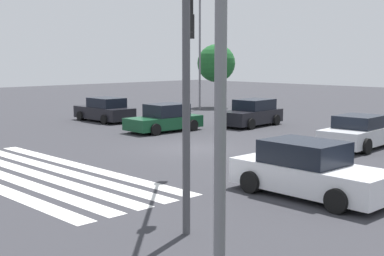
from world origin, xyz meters
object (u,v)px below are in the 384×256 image
at_px(car_0, 309,171).
at_px(street_light_pole_b, 200,42).
at_px(car_3, 252,113).
at_px(car_2, 165,119).
at_px(car_4, 360,133).
at_px(traffic_signal_mast, 188,49).
at_px(tree_corner_a, 216,63).
at_px(car_5, 105,110).
at_px(street_light_pole_a, 221,20).

relative_size(car_0, street_light_pole_b, 0.54).
bearing_deg(car_0, car_3, 136.32).
bearing_deg(car_2, street_light_pole_b, -141.98).
xyz_separation_m(car_0, car_2, (-13.72, 6.38, -0.05)).
bearing_deg(car_0, car_4, 110.94).
xyz_separation_m(car_0, car_3, (-11.86, 11.80, -0.01)).
relative_size(car_2, car_3, 0.99).
relative_size(car_0, car_3, 1.09).
height_order(traffic_signal_mast, car_2, traffic_signal_mast).
bearing_deg(car_4, car_0, -163.16).
height_order(car_0, tree_corner_a, tree_corner_a).
bearing_deg(street_light_pole_b, traffic_signal_mast, -45.83).
height_order(car_3, car_5, car_3).
bearing_deg(car_4, car_2, 101.61).
xyz_separation_m(traffic_signal_mast, car_5, (-18.33, 10.10, -3.62)).
xyz_separation_m(traffic_signal_mast, street_light_pole_b, (-19.50, 20.07, 1.00)).
bearing_deg(car_5, street_light_pole_a, 148.71).
bearing_deg(tree_corner_a, car_5, -81.90).
height_order(street_light_pole_a, tree_corner_a, street_light_pole_a).
xyz_separation_m(car_0, car_5, (-20.07, 6.77, -0.05)).
relative_size(street_light_pole_a, street_light_pole_b, 0.84).
height_order(traffic_signal_mast, street_light_pole_a, street_light_pole_a).
bearing_deg(car_5, traffic_signal_mast, 151.90).
height_order(car_4, street_light_pole_b, street_light_pole_b).
height_order(traffic_signal_mast, car_5, traffic_signal_mast).
height_order(car_0, car_2, car_0).
bearing_deg(car_3, traffic_signal_mast, 29.46).
xyz_separation_m(car_0, street_light_pole_a, (4.05, -8.33, 3.82)).
bearing_deg(car_4, street_light_pole_a, -160.15).
distance_m(car_0, car_2, 15.13).
bearing_deg(car_5, street_light_pole_b, -82.58).
bearing_deg(car_3, car_5, -62.83).
distance_m(traffic_signal_mast, car_5, 21.24).
bearing_deg(car_5, tree_corner_a, -81.14).
distance_m(car_2, street_light_pole_a, 23.39).
relative_size(car_2, street_light_pole_b, 0.49).
relative_size(car_4, car_5, 1.03).
relative_size(traffic_signal_mast, car_0, 1.22).
bearing_deg(car_0, car_2, 156.22).
relative_size(traffic_signal_mast, car_3, 1.32).
distance_m(car_0, car_4, 9.66).
bearing_deg(car_3, car_4, 68.18).
distance_m(traffic_signal_mast, car_3, 18.56).
bearing_deg(traffic_signal_mast, car_3, -11.21).
bearing_deg(car_2, car_3, 163.18).
bearing_deg(tree_corner_a, traffic_signal_mast, -48.39).
xyz_separation_m(car_2, car_5, (-6.35, 0.39, 0.01)).
bearing_deg(car_5, car_4, -171.37).
height_order(car_2, street_light_pole_a, street_light_pole_a).
distance_m(traffic_signal_mast, street_light_pole_a, 7.65).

